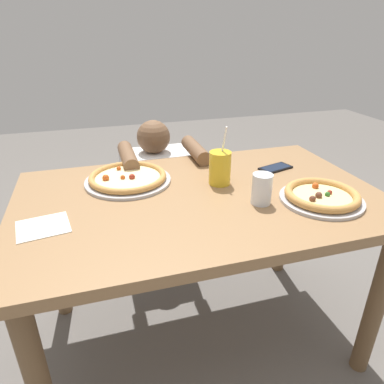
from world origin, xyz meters
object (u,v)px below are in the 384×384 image
Objects in this scene: pizza_far at (128,178)px; cell_phone at (276,168)px; pizza_near at (322,196)px; drink_cup_colored at (220,168)px; diner_seated at (157,203)px; water_cup_clear at (262,188)px.

pizza_far reaches higher than cell_phone.
pizza_near is at bearing -89.32° from cell_phone.
drink_cup_colored reaches higher than diner_seated.
pizza_near is 2.69× the size of water_cup_clear.
pizza_far is 1.47× the size of drink_cup_colored.
water_cup_clear is 0.13× the size of diner_seated.
pizza_near is 0.76m from pizza_far.
drink_cup_colored is 0.71m from diner_seated.
diner_seated is at bearing 106.53° from drink_cup_colored.
diner_seated is at bearing 66.02° from pizza_far.
water_cup_clear is at bearing -127.48° from cell_phone.
cell_phone is (0.30, 0.08, -0.06)m from drink_cup_colored.
pizza_near is 0.40m from drink_cup_colored.
diner_seated is (-0.47, 0.48, -0.35)m from cell_phone.
drink_cup_colored reaches higher than pizza_near.
pizza_near is 1.01m from diner_seated.
diner_seated reaches higher than pizza_far.
diner_seated is (0.19, 0.44, -0.36)m from pizza_far.
water_cup_clear is at bearing -68.14° from drink_cup_colored.
pizza_near is at bearing -12.45° from water_cup_clear.
pizza_far is 0.40× the size of diner_seated.
cell_phone is at bearing 52.52° from water_cup_clear.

